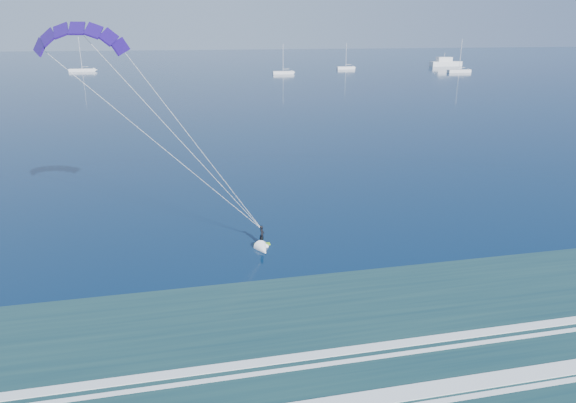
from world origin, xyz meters
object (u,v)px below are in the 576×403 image
(kitesurfer_rig, at_px, (178,138))
(sailboat_4, at_px, (459,71))
(sailboat_3, at_px, (346,68))
(motor_yacht, at_px, (445,63))
(sailboat_1, at_px, (82,70))
(sailboat_2, at_px, (283,72))

(kitesurfer_rig, height_order, sailboat_4, kitesurfer_rig)
(kitesurfer_rig, xyz_separation_m, sailboat_4, (116.12, 160.16, -8.94))
(sailboat_3, height_order, sailboat_4, sailboat_4)
(sailboat_3, bearing_deg, kitesurfer_rig, -112.07)
(motor_yacht, distance_m, sailboat_1, 166.51)
(kitesurfer_rig, distance_m, sailboat_3, 202.63)
(sailboat_1, relative_size, sailboat_3, 1.27)
(kitesurfer_rig, bearing_deg, motor_yacht, 56.57)
(motor_yacht, bearing_deg, kitesurfer_rig, -123.43)
(sailboat_1, height_order, sailboat_2, sailboat_1)
(sailboat_2, height_order, sailboat_3, sailboat_2)
(kitesurfer_rig, relative_size, sailboat_3, 1.68)
(kitesurfer_rig, height_order, sailboat_3, kitesurfer_rig)
(sailboat_4, bearing_deg, motor_yacht, 69.74)
(sailboat_2, height_order, sailboat_4, sailboat_4)
(sailboat_2, bearing_deg, sailboat_4, -6.19)
(sailboat_1, height_order, sailboat_3, sailboat_1)
(sailboat_2, bearing_deg, motor_yacht, 17.93)
(sailboat_1, bearing_deg, motor_yacht, -1.00)
(motor_yacht, distance_m, sailboat_3, 53.91)
(motor_yacht, relative_size, sailboat_3, 1.38)
(kitesurfer_rig, relative_size, sailboat_2, 1.60)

